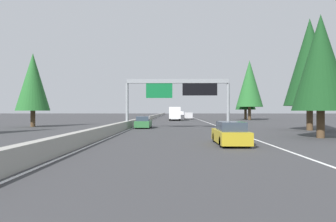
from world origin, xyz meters
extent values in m
plane|color=#38383A|center=(60.00, 0.00, 0.00)|extent=(320.00, 320.00, 0.00)
cube|color=#9E9B93|center=(80.00, 0.30, 0.45)|extent=(180.00, 0.56, 0.90)
cube|color=silver|center=(70.00, -11.52, 0.01)|extent=(160.00, 0.16, 0.01)
cube|color=silver|center=(70.00, -0.25, 0.01)|extent=(160.00, 0.16, 0.01)
cylinder|color=gray|center=(33.25, 0.30, 2.75)|extent=(0.36, 0.36, 5.51)
cylinder|color=gray|center=(33.25, -12.02, 2.75)|extent=(0.36, 0.36, 5.51)
cube|color=gray|center=(33.25, -5.86, 5.76)|extent=(0.50, 12.32, 0.50)
cube|color=#0C602D|center=(33.10, -3.64, 4.66)|extent=(0.12, 3.20, 1.90)
cube|color=black|center=(33.10, -8.57, 4.76)|extent=(0.16, 4.20, 1.50)
cube|color=#AD931E|center=(16.82, -9.03, 0.53)|extent=(4.40, 1.80, 0.76)
cube|color=#2D3847|center=(16.60, -9.03, 1.19)|extent=(2.46, 1.51, 0.56)
cylinder|color=black|center=(18.23, -8.24, 0.32)|extent=(0.64, 0.22, 0.64)
cylinder|color=black|center=(18.23, -9.82, 0.32)|extent=(0.64, 0.22, 0.64)
cylinder|color=black|center=(15.41, -8.24, 0.32)|extent=(0.64, 0.22, 0.64)
cylinder|color=black|center=(15.41, -9.82, 0.32)|extent=(0.64, 0.22, 0.64)
cube|color=#2D6B38|center=(34.11, -1.61, 0.53)|extent=(4.40, 1.80, 0.76)
cube|color=#2D3847|center=(33.89, -1.61, 1.19)|extent=(2.46, 1.51, 0.56)
cylinder|color=black|center=(35.52, -0.82, 0.32)|extent=(0.64, 0.22, 0.64)
cylinder|color=black|center=(35.52, -2.40, 0.32)|extent=(0.64, 0.22, 0.64)
cylinder|color=black|center=(32.70, -0.82, 0.32)|extent=(0.64, 0.22, 0.64)
cylinder|color=black|center=(32.70, -2.40, 0.32)|extent=(0.64, 0.22, 0.64)
cube|color=silver|center=(71.74, -9.12, 0.97)|extent=(5.00, 1.95, 1.44)
cube|color=#2D3847|center=(69.44, -9.12, 1.22)|extent=(0.08, 1.48, 0.56)
cylinder|color=black|center=(73.44, -8.26, 0.35)|extent=(0.70, 0.24, 0.70)
cylinder|color=black|center=(73.44, -9.97, 0.35)|extent=(0.70, 0.24, 0.70)
cylinder|color=black|center=(70.04, -8.26, 0.35)|extent=(0.70, 0.24, 0.70)
cylinder|color=black|center=(70.04, -9.97, 0.35)|extent=(0.70, 0.24, 0.70)
cube|color=black|center=(108.61, -5.54, 0.53)|extent=(4.40, 1.80, 0.76)
cube|color=#2D3847|center=(108.39, -5.54, 1.19)|extent=(2.46, 1.51, 0.56)
cylinder|color=black|center=(110.02, -4.75, 0.32)|extent=(0.64, 0.22, 0.64)
cylinder|color=black|center=(110.02, -6.33, 0.32)|extent=(0.64, 0.22, 0.64)
cylinder|color=black|center=(107.21, -4.75, 0.32)|extent=(0.64, 0.22, 0.64)
cylinder|color=black|center=(107.21, -6.33, 0.32)|extent=(0.64, 0.22, 0.64)
cube|color=silver|center=(125.35, -8.83, 0.61)|extent=(5.60, 2.00, 0.70)
cube|color=silver|center=(126.35, -8.83, 1.41)|extent=(2.24, 1.84, 0.90)
cube|color=#2D3847|center=(126.35, -8.83, 1.50)|extent=(2.02, 1.92, 0.41)
cylinder|color=black|center=(127.19, -7.97, 0.40)|extent=(0.80, 0.28, 0.80)
cylinder|color=black|center=(127.19, -9.69, 0.40)|extent=(0.80, 0.28, 0.80)
cylinder|color=black|center=(123.50, -7.97, 0.40)|extent=(0.80, 0.28, 0.80)
cylinder|color=black|center=(123.50, -9.69, 0.40)|extent=(0.80, 0.28, 0.80)
cube|color=white|center=(60.70, -5.63, 1.70)|extent=(6.12, 2.40, 2.50)
cube|color=#AD931E|center=(64.95, -5.63, 1.40)|extent=(2.38, 2.30, 1.90)
cylinder|color=black|center=(64.78, -4.57, 0.45)|extent=(0.90, 0.28, 0.90)
cylinder|color=black|center=(64.78, -6.69, 0.45)|extent=(0.90, 0.28, 0.90)
cylinder|color=black|center=(59.00, -4.57, 0.45)|extent=(0.90, 0.28, 0.90)
cylinder|color=black|center=(59.00, -6.69, 0.45)|extent=(0.90, 0.28, 0.90)
cylinder|color=#4C3823|center=(21.30, -17.05, 1.08)|extent=(0.60, 0.60, 2.16)
cone|color=#143D19|center=(21.30, -17.05, 5.99)|extent=(4.32, 4.32, 7.66)
cylinder|color=#4C3823|center=(30.20, -20.39, 1.36)|extent=(0.66, 0.66, 2.72)
cone|color=#143D19|center=(30.20, -20.39, 7.54)|extent=(5.44, 5.44, 9.64)
cylinder|color=#4C3823|center=(69.71, -23.23, 1.22)|extent=(0.63, 0.63, 2.44)
cone|color=#194C1E|center=(69.71, -23.23, 6.76)|extent=(4.88, 4.88, 8.64)
cylinder|color=#4C3823|center=(65.50, -23.11, 1.53)|extent=(0.69, 0.69, 3.07)
cone|color=#236028|center=(65.50, -23.11, 8.50)|extent=(6.13, 6.13, 10.87)
cylinder|color=#4C3823|center=(36.21, 13.42, 1.09)|extent=(0.60, 0.60, 2.17)
cone|color=#236028|center=(36.21, 13.42, 6.02)|extent=(4.34, 4.34, 7.70)
camera|label=1|loc=(-1.53, -5.42, 2.17)|focal=30.54mm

